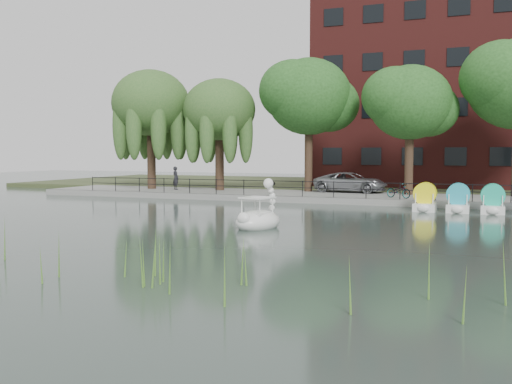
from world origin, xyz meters
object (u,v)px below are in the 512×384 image
Objects in this scene: minivan at (351,181)px; bicycle at (399,190)px; swan_boat at (259,217)px; pedestrian at (176,176)px.

bicycle is at bearing -132.14° from minivan.
bicycle is 0.64× the size of swan_boat.
minivan is 2.12× the size of swan_boat.
minivan is 3.34× the size of bicycle.
bicycle is at bearing 85.34° from swan_boat.
swan_boat is (12.44, -14.99, -0.94)m from pedestrian.
swan_boat is at bearing -167.75° from bicycle.
bicycle is 16.59m from pedestrian.
pedestrian reaches higher than bicycle.
minivan is at bearing 73.53° from bicycle.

